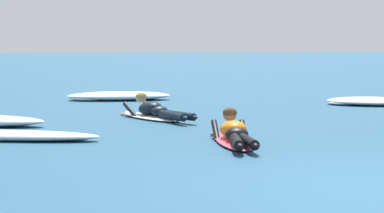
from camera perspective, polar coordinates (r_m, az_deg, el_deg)
ground_plane at (r=18.20m, az=2.57°, el=0.10°), size 120.00×120.00×0.00m
surfer_near at (r=11.66m, az=3.10°, el=-2.03°), size 0.63×2.58×0.54m
surfer_far at (r=15.11m, az=-2.76°, el=-0.40°), size 1.42×2.39×0.55m
whitewater_front at (r=18.73m, az=12.81°, el=0.37°), size 2.28×1.80×0.18m
whitewater_mid_left at (r=19.70m, az=-5.32°, el=0.75°), size 2.57×1.01×0.22m
whitewater_mid_right at (r=12.39m, az=-13.43°, el=-2.06°), size 3.05×1.36×0.15m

